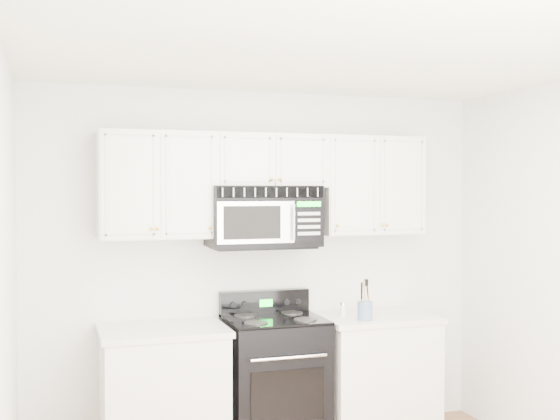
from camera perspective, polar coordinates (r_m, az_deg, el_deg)
name	(u,v)px	position (r m, az deg, el deg)	size (l,w,h in m)	color
room	(357,297)	(3.72, 6.25, -7.05)	(3.51, 3.51, 2.61)	brown
base_cabinet_left	(163,399)	(5.05, -9.47, -14.89)	(0.86, 0.65, 0.92)	silver
base_cabinet_right	(375,379)	(5.51, 7.70, -13.47)	(0.86, 0.65, 0.92)	silver
range	(274,380)	(5.23, -0.45, -13.62)	(0.69, 0.63, 1.10)	black
upper_cabinets	(268,180)	(5.17, -0.98, 2.44)	(2.44, 0.37, 0.75)	silver
microwave	(263,216)	(5.12, -1.38, -0.49)	(0.80, 0.45, 0.44)	black
utensil_crock	(365,310)	(5.15, 6.92, -8.07)	(0.11, 0.11, 0.29)	slate
shaker_salt	(343,309)	(5.29, 5.14, -8.05)	(0.04, 0.04, 0.10)	silver
shaker_pepper	(361,311)	(5.20, 6.58, -8.19)	(0.05, 0.05, 0.11)	silver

